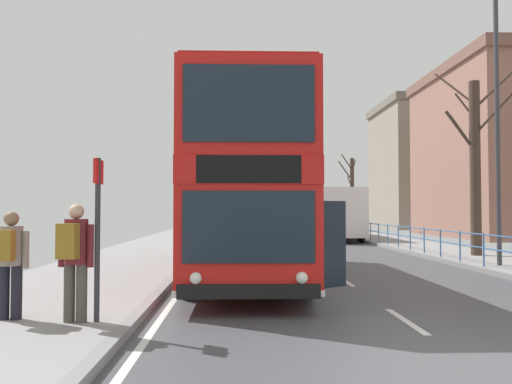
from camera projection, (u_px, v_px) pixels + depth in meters
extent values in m
cube|color=#49494E|center=(480.00, 372.00, 5.89)|extent=(8.40, 140.00, 0.06)
cube|color=silver|center=(406.00, 321.00, 8.49)|extent=(0.12, 2.00, 0.00)
cube|color=silver|center=(345.00, 281.00, 13.28)|extent=(0.12, 2.00, 0.00)
cube|color=silver|center=(316.00, 262.00, 18.08)|extent=(0.12, 2.00, 0.00)
cube|color=silver|center=(300.00, 251.00, 22.87)|extent=(0.12, 2.00, 0.00)
cube|color=silver|center=(289.00, 244.00, 27.67)|extent=(0.12, 2.00, 0.00)
cube|color=silver|center=(281.00, 239.00, 32.46)|extent=(0.12, 2.00, 0.00)
cube|color=silver|center=(276.00, 235.00, 37.26)|extent=(0.12, 2.00, 0.00)
cube|color=silver|center=(271.00, 233.00, 42.05)|extent=(0.12, 2.00, 0.00)
cube|color=silver|center=(268.00, 230.00, 46.84)|extent=(0.12, 2.00, 0.00)
cube|color=silver|center=(265.00, 228.00, 51.64)|extent=(0.12, 2.00, 0.00)
cube|color=silver|center=(263.00, 227.00, 56.43)|extent=(0.12, 2.00, 0.00)
cube|color=silver|center=(122.00, 373.00, 5.75)|extent=(0.12, 133.00, 0.00)
cube|color=gray|center=(90.00, 367.00, 5.74)|extent=(0.20, 140.00, 0.14)
cube|color=red|center=(245.00, 229.00, 14.17)|extent=(2.51, 11.03, 1.86)
cube|color=red|center=(245.00, 185.00, 14.21)|extent=(2.52, 11.08, 0.48)
cube|color=red|center=(245.00, 145.00, 14.25)|extent=(2.51, 11.03, 1.69)
cube|color=#A91511|center=(245.00, 112.00, 14.28)|extent=(2.44, 10.70, 0.08)
cube|color=#19232D|center=(249.00, 227.00, 8.66)|extent=(2.17, 0.04, 1.19)
cube|color=black|center=(249.00, 169.00, 8.69)|extent=(1.73, 0.04, 0.46)
cube|color=#19232D|center=(249.00, 103.00, 8.73)|extent=(2.17, 0.04, 1.29)
cube|color=black|center=(249.00, 292.00, 8.62)|extent=(2.35, 0.09, 0.24)
cube|color=white|center=(245.00, 261.00, 14.14)|extent=(2.54, 11.08, 0.10)
cube|color=#19232D|center=(291.00, 219.00, 14.49)|extent=(0.05, 8.60, 0.97)
cube|color=#19232D|center=(291.00, 142.00, 14.29)|extent=(0.06, 9.92, 1.02)
cube|color=#19232D|center=(199.00, 219.00, 14.41)|extent=(0.05, 8.60, 0.97)
cube|color=#19232D|center=(199.00, 141.00, 14.21)|extent=(0.06, 9.92, 1.02)
sphere|color=white|center=(302.00, 278.00, 8.64)|extent=(0.20, 0.20, 0.20)
sphere|color=white|center=(196.00, 278.00, 8.59)|extent=(0.20, 0.20, 0.20)
cube|color=#19232D|center=(330.00, 244.00, 9.76)|extent=(0.68, 0.49, 1.60)
cube|color=black|center=(309.00, 243.00, 10.04)|extent=(0.10, 0.90, 1.60)
cylinder|color=black|center=(305.00, 271.00, 10.87)|extent=(0.30, 1.04, 1.04)
cylinder|color=black|center=(189.00, 272.00, 10.80)|extent=(0.30, 1.04, 1.04)
cylinder|color=black|center=(279.00, 248.00, 17.78)|extent=(0.30, 1.04, 1.04)
cylinder|color=black|center=(209.00, 248.00, 17.71)|extent=(0.30, 1.04, 1.04)
cube|color=white|center=(332.00, 212.00, 32.14)|extent=(2.74, 9.28, 2.67)
cube|color=#19232D|center=(312.00, 206.00, 32.14)|extent=(0.25, 7.83, 1.28)
cube|color=#19232D|center=(352.00, 206.00, 32.16)|extent=(0.25, 7.83, 1.28)
cube|color=#19232D|center=(322.00, 208.00, 36.76)|extent=(2.12, 0.09, 1.60)
cylinder|color=black|center=(308.00, 230.00, 34.69)|extent=(0.31, 0.97, 0.96)
cylinder|color=black|center=(344.00, 230.00, 34.71)|extent=(0.31, 0.97, 0.96)
cylinder|color=black|center=(318.00, 234.00, 29.29)|extent=(0.31, 0.97, 0.96)
cylinder|color=black|center=(361.00, 234.00, 29.30)|extent=(0.31, 0.97, 0.96)
cylinder|color=#386BA8|center=(484.00, 250.00, 15.37)|extent=(0.05, 0.05, 0.97)
cylinder|color=#386BA8|center=(460.00, 246.00, 17.00)|extent=(0.05, 0.05, 0.97)
cylinder|color=#386BA8|center=(441.00, 243.00, 18.63)|extent=(0.05, 0.05, 0.97)
cylinder|color=#386BA8|center=(424.00, 240.00, 20.27)|extent=(0.05, 0.05, 0.97)
cylinder|color=#386BA8|center=(410.00, 238.00, 21.90)|extent=(0.05, 0.05, 0.97)
cylinder|color=#386BA8|center=(398.00, 236.00, 23.53)|extent=(0.05, 0.05, 0.97)
cylinder|color=#386BA8|center=(388.00, 234.00, 25.16)|extent=(0.05, 0.05, 0.97)
cylinder|color=#386BA8|center=(379.00, 233.00, 26.80)|extent=(0.05, 0.05, 0.97)
cylinder|color=#386BA8|center=(371.00, 232.00, 28.43)|extent=(0.05, 0.05, 0.97)
cylinder|color=#386BA8|center=(363.00, 230.00, 30.06)|extent=(0.05, 0.05, 0.97)
cylinder|color=#386BA8|center=(357.00, 229.00, 31.69)|extent=(0.05, 0.05, 0.97)
cylinder|color=#386BA8|center=(351.00, 228.00, 33.33)|extent=(0.05, 0.05, 0.97)
cylinder|color=#386BA8|center=(346.00, 228.00, 34.96)|extent=(0.05, 0.05, 0.97)
cylinder|color=#386BA8|center=(341.00, 227.00, 36.59)|extent=(0.05, 0.05, 0.97)
cylinder|color=#386BA8|center=(336.00, 226.00, 38.22)|extent=(0.05, 0.05, 0.97)
cylinder|color=#386BA8|center=(332.00, 225.00, 39.86)|extent=(0.05, 0.05, 0.97)
cylinder|color=#386BA8|center=(329.00, 225.00, 41.49)|extent=(0.05, 0.05, 0.97)
cylinder|color=#386BA8|center=(393.00, 226.00, 24.36)|extent=(0.04, 34.32, 0.04)
cylinder|color=#386BA8|center=(393.00, 234.00, 24.35)|extent=(0.04, 34.32, 0.04)
cylinder|color=#4C473D|center=(69.00, 292.00, 7.74)|extent=(0.18, 0.18, 0.89)
cylinder|color=#4C473D|center=(82.00, 292.00, 7.72)|extent=(0.18, 0.18, 0.89)
cylinder|color=maroon|center=(76.00, 242.00, 7.76)|extent=(0.39, 0.39, 0.66)
cylinder|color=maroon|center=(62.00, 246.00, 7.78)|extent=(0.11, 0.11, 0.63)
cylinder|color=maroon|center=(90.00, 246.00, 7.73)|extent=(0.11, 0.11, 0.63)
sphere|color=tan|center=(76.00, 212.00, 7.77)|extent=(0.25, 0.25, 0.22)
cube|color=olive|center=(68.00, 241.00, 7.50)|extent=(0.30, 0.22, 0.50)
cylinder|color=black|center=(4.00, 291.00, 7.93)|extent=(0.16, 0.16, 0.84)
cylinder|color=black|center=(17.00, 291.00, 7.94)|extent=(0.16, 0.16, 0.84)
cylinder|color=gray|center=(11.00, 246.00, 7.96)|extent=(0.34, 0.34, 0.59)
cylinder|color=gray|center=(26.00, 250.00, 7.96)|extent=(0.10, 0.10, 0.56)
sphere|color=#84664C|center=(11.00, 219.00, 7.97)|extent=(0.22, 0.22, 0.22)
cube|color=olive|center=(3.00, 245.00, 7.70)|extent=(0.28, 0.18, 0.45)
cylinder|color=#2D2D33|center=(97.00, 240.00, 7.77)|extent=(0.08, 0.08, 2.40)
cube|color=red|center=(98.00, 172.00, 7.83)|extent=(0.04, 0.44, 0.36)
cylinder|color=#38383D|center=(497.00, 117.00, 15.85)|extent=(0.14, 0.14, 8.87)
cylinder|color=#423328|center=(475.00, 168.00, 19.33)|extent=(0.39, 0.39, 6.37)
cylinder|color=#423328|center=(462.00, 133.00, 19.30)|extent=(1.03, 0.19, 1.31)
cylinder|color=#423328|center=(454.00, 89.00, 20.02)|extent=(1.06, 1.29, 1.46)
cylinder|color=#423328|center=(494.00, 90.00, 19.66)|extent=(1.75, 0.50, 1.56)
cylinder|color=#423328|center=(497.00, 110.00, 18.62)|extent=(1.03, 1.69, 1.61)
cylinder|color=#423328|center=(465.00, 106.00, 19.63)|extent=(0.61, 0.53, 1.04)
cylinder|color=#423328|center=(460.00, 131.00, 19.59)|extent=(1.01, 0.61, 1.59)
cylinder|color=#423328|center=(352.00, 194.00, 42.63)|extent=(0.32, 0.32, 5.84)
cylinder|color=#423328|center=(350.00, 183.00, 42.09)|extent=(0.68, 1.19, 0.98)
cylinder|color=#423328|center=(354.00, 167.00, 42.31)|extent=(0.19, 0.88, 1.11)
cylinder|color=#423328|center=(345.00, 171.00, 42.93)|extent=(1.12, 0.62, 1.66)
cylinder|color=#423328|center=(347.00, 162.00, 42.29)|extent=(1.11, 0.93, 1.22)
cube|color=gray|center=(437.00, 169.00, 52.38)|extent=(11.06, 10.60, 11.65)
cube|color=#6D6357|center=(437.00, 107.00, 52.59)|extent=(11.51, 11.03, 0.70)
cube|color=#936656|center=(503.00, 156.00, 35.82)|extent=(8.32, 13.13, 10.85)
cube|color=brown|center=(501.00, 72.00, 36.02)|extent=(8.65, 13.65, 0.70)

